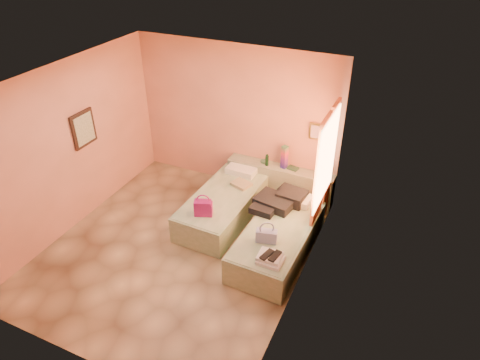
# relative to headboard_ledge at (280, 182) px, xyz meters

# --- Properties ---
(ground) EXTENTS (4.50, 4.50, 0.00)m
(ground) POSITION_rel_headboard_ledge_xyz_m (-0.98, -2.10, -0.33)
(ground) COLOR tan
(ground) RESTS_ON ground
(room_walls) EXTENTS (4.02, 4.51, 2.81)m
(room_walls) POSITION_rel_headboard_ledge_xyz_m (-0.77, -1.53, 1.46)
(room_walls) COLOR #E8977C
(room_walls) RESTS_ON ground
(headboard_ledge) EXTENTS (2.05, 0.30, 0.65)m
(headboard_ledge) POSITION_rel_headboard_ledge_xyz_m (0.00, 0.00, 0.00)
(headboard_ledge) COLOR #97A184
(headboard_ledge) RESTS_ON ground
(bed_left) EXTENTS (0.97, 2.03, 0.50)m
(bed_left) POSITION_rel_headboard_ledge_xyz_m (-0.68, -1.05, -0.08)
(bed_left) COLOR #A6B894
(bed_left) RESTS_ON ground
(bed_right) EXTENTS (0.97, 2.03, 0.50)m
(bed_right) POSITION_rel_headboard_ledge_xyz_m (0.52, -1.54, -0.08)
(bed_right) COLOR #A6B894
(bed_right) RESTS_ON ground
(water_bottle) EXTENTS (0.07, 0.07, 0.22)m
(water_bottle) POSITION_rel_headboard_ledge_xyz_m (-0.26, -0.04, 0.44)
(water_bottle) COLOR #153B22
(water_bottle) RESTS_ON headboard_ledge
(rainbow_box) EXTENTS (0.13, 0.13, 0.45)m
(rainbow_box) POSITION_rel_headboard_ledge_xyz_m (0.06, 0.01, 0.55)
(rainbow_box) COLOR #A21468
(rainbow_box) RESTS_ON headboard_ledge
(small_dish) EXTENTS (0.17, 0.17, 0.03)m
(small_dish) POSITION_rel_headboard_ledge_xyz_m (-0.35, 0.05, 0.34)
(small_dish) COLOR #468158
(small_dish) RESTS_ON headboard_ledge
(green_book) EXTENTS (0.22, 0.18, 0.03)m
(green_book) POSITION_rel_headboard_ledge_xyz_m (0.23, 0.03, 0.34)
(green_book) COLOR #284B33
(green_book) RESTS_ON headboard_ledge
(flower_vase) EXTENTS (0.21, 0.21, 0.28)m
(flower_vase) POSITION_rel_headboard_ledge_xyz_m (0.84, 0.07, 0.46)
(flower_vase) COLOR silver
(flower_vase) RESTS_ON headboard_ledge
(magenta_handbag) EXTENTS (0.33, 0.26, 0.27)m
(magenta_handbag) POSITION_rel_headboard_ledge_xyz_m (-0.71, -1.70, 0.31)
(magenta_handbag) COLOR #A21468
(magenta_handbag) RESTS_ON bed_left
(khaki_garment) EXTENTS (0.39, 0.35, 0.06)m
(khaki_garment) POSITION_rel_headboard_ledge_xyz_m (-0.51, -0.66, 0.20)
(khaki_garment) COLOR tan
(khaki_garment) RESTS_ON bed_left
(clothes_pile) EXTENTS (0.79, 0.79, 0.20)m
(clothes_pile) POSITION_rel_headboard_ledge_xyz_m (0.32, -0.99, 0.28)
(clothes_pile) COLOR black
(clothes_pile) RESTS_ON bed_right
(blue_handbag) EXTENTS (0.34, 0.21, 0.20)m
(blue_handbag) POSITION_rel_headboard_ledge_xyz_m (0.46, -1.90, 0.28)
(blue_handbag) COLOR #4653A8
(blue_handbag) RESTS_ON bed_right
(towel_stack) EXTENTS (0.35, 0.30, 0.10)m
(towel_stack) POSITION_rel_headboard_ledge_xyz_m (0.67, -2.28, 0.23)
(towel_stack) COLOR white
(towel_stack) RESTS_ON bed_right
(sandal_pair) EXTENTS (0.24, 0.29, 0.03)m
(sandal_pair) POSITION_rel_headboard_ledge_xyz_m (0.68, -2.29, 0.29)
(sandal_pair) COLOR black
(sandal_pair) RESTS_ON towel_stack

